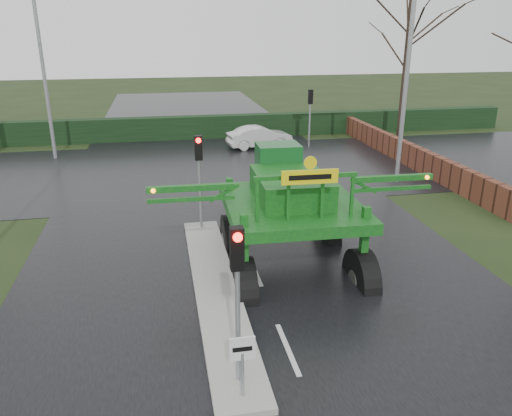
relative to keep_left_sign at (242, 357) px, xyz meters
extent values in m
plane|color=black|center=(1.30, 1.50, -1.06)|extent=(140.00, 140.00, 0.00)
cube|color=black|center=(1.30, 11.50, -1.05)|extent=(14.00, 80.00, 0.02)
cube|color=black|center=(1.30, 17.50, -1.05)|extent=(80.00, 12.00, 0.02)
cube|color=gray|center=(0.00, 4.50, -0.97)|extent=(1.20, 10.00, 0.16)
cube|color=black|center=(1.30, 25.50, -0.31)|extent=(44.00, 0.90, 1.50)
cube|color=#592D1E|center=(11.80, 17.50, -0.46)|extent=(0.40, 20.00, 1.20)
cylinder|color=gray|center=(0.00, 0.00, -0.41)|extent=(0.07, 0.07, 1.00)
cube|color=silver|center=(0.00, 0.00, 0.19)|extent=(0.50, 0.04, 0.50)
cube|color=black|center=(0.00, -0.02, 0.19)|extent=(0.38, 0.01, 0.10)
cylinder|color=gray|center=(0.00, 0.50, 0.69)|extent=(0.10, 0.10, 3.50)
cube|color=black|center=(0.00, 0.50, 2.04)|extent=(0.26, 0.22, 0.85)
sphere|color=#FF0C07|center=(0.00, 0.37, 2.32)|extent=(0.18, 0.18, 0.18)
cylinder|color=gray|center=(0.00, 9.00, 0.69)|extent=(0.10, 0.10, 3.50)
cube|color=black|center=(0.00, 9.00, 2.04)|extent=(0.26, 0.22, 0.85)
sphere|color=#FF0C07|center=(0.00, 8.87, 2.32)|extent=(0.18, 0.18, 0.18)
cylinder|color=gray|center=(7.80, 21.50, 0.69)|extent=(0.10, 0.10, 3.50)
cube|color=black|center=(7.80, 21.50, 2.04)|extent=(0.26, 0.22, 0.85)
sphere|color=#FF0C07|center=(7.80, 21.63, 2.32)|extent=(0.18, 0.18, 0.18)
cylinder|color=gray|center=(9.80, 13.50, 3.94)|extent=(0.20, 0.20, 10.00)
cylinder|color=gray|center=(-7.20, 21.50, 3.94)|extent=(0.20, 0.20, 10.00)
cylinder|color=black|center=(14.30, 22.50, 3.94)|extent=(0.32, 0.32, 10.00)
cylinder|color=black|center=(-0.87, 6.18, -0.10)|extent=(0.58, 1.93, 1.91)
cylinder|color=#595B56|center=(-0.87, 6.18, -0.10)|extent=(0.58, 0.68, 0.67)
cube|color=#0C4817|center=(-0.87, 6.18, 1.09)|extent=(0.22, 0.22, 2.20)
cylinder|color=black|center=(2.57, 6.09, -0.10)|extent=(0.58, 1.93, 1.91)
cylinder|color=#595B56|center=(2.57, 6.09, -0.10)|extent=(0.58, 0.68, 0.67)
cube|color=#0C4817|center=(2.57, 6.09, 1.09)|extent=(0.22, 0.22, 2.20)
cylinder|color=black|center=(-0.97, 2.74, -0.10)|extent=(0.58, 1.93, 1.91)
cylinder|color=#595B56|center=(-0.97, 2.74, -0.10)|extent=(0.58, 0.68, 0.67)
cube|color=#0C4817|center=(-0.97, 2.74, 1.09)|extent=(0.22, 0.22, 2.20)
cylinder|color=black|center=(2.47, 2.65, -0.10)|extent=(0.58, 1.93, 1.91)
cylinder|color=#595B56|center=(2.47, 2.65, -0.10)|extent=(0.58, 0.68, 0.67)
cube|color=#0C4817|center=(2.47, 2.65, 1.09)|extent=(0.22, 0.22, 2.20)
cube|color=#0C4817|center=(0.80, 4.41, 1.71)|extent=(4.14, 4.69, 0.33)
cube|color=#0C4817|center=(0.81, 4.60, 2.24)|extent=(2.18, 2.92, 0.86)
cube|color=#124D1E|center=(0.86, 6.51, 2.58)|extent=(1.46, 1.18, 1.24)
cube|color=#0C4817|center=(0.76, 2.88, 3.10)|extent=(2.87, 0.19, 0.11)
cube|color=#0C4817|center=(-2.27, 4.11, 2.58)|extent=(2.49, 0.24, 0.17)
sphere|color=orange|center=(-3.32, 4.04, 2.58)|extent=(0.13, 0.13, 0.13)
cube|color=#0C4817|center=(3.85, 3.95, 2.58)|extent=(2.49, 0.24, 0.17)
sphere|color=orange|center=(4.90, 3.82, 2.58)|extent=(0.13, 0.13, 0.13)
cube|color=yellow|center=(0.75, 2.50, 3.20)|extent=(1.53, 0.10, 0.38)
cube|color=black|center=(0.75, 2.50, 3.20)|extent=(1.15, 0.04, 0.13)
cylinder|color=yellow|center=(0.75, 2.50, 3.58)|extent=(0.35, 0.05, 0.34)
imported|color=silver|center=(4.76, 21.96, -1.06)|extent=(4.14, 1.89, 1.32)
camera|label=1|loc=(-1.26, -7.86, 5.88)|focal=35.00mm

